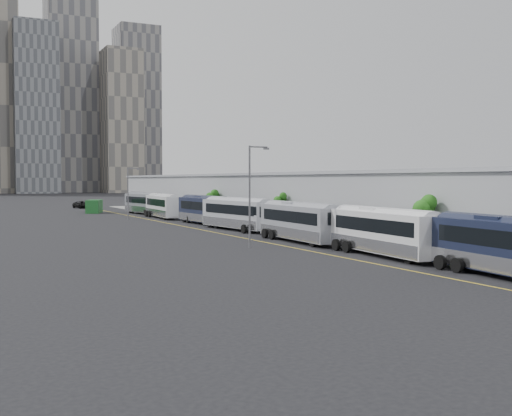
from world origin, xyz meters
TOP-DOWN VIEW (x-y plane):
  - sidewalk at (9.00, 55.00)m, footprint 10.00×170.00m
  - lane_line at (-1.50, 55.00)m, footprint 0.12×160.00m
  - depot at (12.99, 55.00)m, footprint 12.45×160.40m
  - skyline at (-2.90, 324.16)m, footprint 145.00×64.00m
  - bus_1 at (2.00, 20.00)m, footprint 3.91×13.50m
  - bus_2 at (2.06, 33.25)m, footprint 3.74×13.57m
  - bus_3 at (1.85, 46.75)m, footprint 3.35×13.66m
  - bus_4 at (2.38, 63.30)m, footprint 4.05×13.93m
  - bus_5 at (2.70, 75.07)m, footprint 3.29×13.78m
  - bus_6 at (1.80, 91.73)m, footprint 3.40×13.64m
  - bus_7 at (2.40, 104.67)m, footprint 4.15×13.86m
  - tree_1 at (5.84, 32.97)m, footprint 1.91×1.91m
  - tree_2 at (6.14, 59.22)m, footprint 1.31×1.31m
  - tree_3 at (5.93, 80.58)m, footprint 1.74×1.74m
  - street_lamp_near at (-4.91, 43.82)m, footprint 2.04×0.22m
  - street_lamp_far at (-4.32, 89.91)m, footprint 2.04×0.22m
  - shipping_container at (-5.11, 112.85)m, footprint 4.17×5.94m
  - suv at (-3.21, 134.82)m, footprint 3.72×6.17m

SIDE VIEW (x-z plane):
  - lane_line at x=-1.50m, z-range 0.00..0.02m
  - sidewalk at x=9.00m, z-range 0.00..0.12m
  - suv at x=-3.21m, z-range 0.00..1.60m
  - shipping_container at x=-5.11m, z-range 0.00..2.48m
  - bus_1 at x=2.00m, z-range -0.30..3.59m
  - bus_2 at x=2.06m, z-range -0.30..3.61m
  - bus_6 at x=1.80m, z-range -0.31..3.65m
  - bus_3 at x=1.85m, z-range -0.31..3.65m
  - bus_7 at x=2.40m, z-range -0.31..3.68m
  - bus_5 at x=2.70m, z-range -0.31..3.69m
  - bus_4 at x=2.38m, z-range -0.31..3.70m
  - tree_2 at x=6.14m, z-range 1.38..5.64m
  - depot at x=12.99m, z-range -0.09..7.11m
  - tree_3 at x=5.93m, z-range 1.32..5.79m
  - tree_1 at x=5.84m, z-range 1.37..6.08m
  - street_lamp_far at x=-4.32m, z-range 0.68..8.85m
  - street_lamp_near at x=-4.91m, z-range 0.70..10.05m
  - skyline at x=-2.90m, z-range -9.15..110.85m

